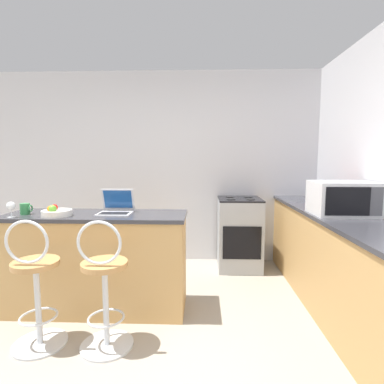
# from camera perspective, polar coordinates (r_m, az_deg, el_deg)

# --- Properties ---
(ground_plane) EXTENTS (20.00, 20.00, 0.00)m
(ground_plane) POSITION_cam_1_polar(r_m,az_deg,el_deg) (2.33, -14.04, -31.61)
(ground_plane) COLOR gray
(wall_back) EXTENTS (12.00, 0.06, 2.60)m
(wall_back) POSITION_cam_1_polar(r_m,az_deg,el_deg) (4.19, -5.37, 4.63)
(wall_back) COLOR silver
(wall_back) RESTS_ON ground_plane
(breakfast_bar) EXTENTS (1.67, 0.55, 0.92)m
(breakfast_bar) POSITION_cam_1_polar(r_m,az_deg,el_deg) (3.03, -17.55, -12.54)
(breakfast_bar) COLOR tan
(breakfast_bar) RESTS_ON ground_plane
(counter_right) EXTENTS (0.59, 2.90, 0.92)m
(counter_right) POSITION_cam_1_polar(r_m,az_deg,el_deg) (3.13, 26.57, -12.30)
(counter_right) COLOR tan
(counter_right) RESTS_ON ground_plane
(bar_stool_near) EXTENTS (0.40, 0.40, 1.00)m
(bar_stool_near) POSITION_cam_1_polar(r_m,az_deg,el_deg) (2.63, -27.64, -15.81)
(bar_stool_near) COLOR silver
(bar_stool_near) RESTS_ON ground_plane
(bar_stool_far) EXTENTS (0.40, 0.40, 1.00)m
(bar_stool_far) POSITION_cam_1_polar(r_m,az_deg,el_deg) (2.42, -16.35, -17.24)
(bar_stool_far) COLOR silver
(bar_stool_far) RESTS_ON ground_plane
(laptop) EXTENTS (0.30, 0.28, 0.22)m
(laptop) POSITION_cam_1_polar(r_m,az_deg,el_deg) (2.88, -14.25, -2.81)
(laptop) COLOR silver
(laptop) RESTS_ON breakfast_bar
(microwave) EXTENTS (0.52, 0.41, 0.30)m
(microwave) POSITION_cam_1_polar(r_m,az_deg,el_deg) (3.02, 26.74, -1.07)
(microwave) COLOR silver
(microwave) RESTS_ON counter_right
(toaster) EXTENTS (0.23, 0.29, 0.19)m
(toaster) POSITION_cam_1_polar(r_m,az_deg,el_deg) (3.45, 23.27, -1.06)
(toaster) COLOR red
(toaster) RESTS_ON counter_right
(stove_range) EXTENTS (0.55, 0.57, 0.93)m
(stove_range) POSITION_cam_1_polar(r_m,az_deg,el_deg) (3.97, 8.99, -7.78)
(stove_range) COLOR #9EA3A8
(stove_range) RESTS_ON ground_plane
(mug_blue) EXTENTS (0.10, 0.08, 0.10)m
(mug_blue) POSITION_cam_1_polar(r_m,az_deg,el_deg) (3.82, 21.61, -0.92)
(mug_blue) COLOR #2D51AD
(mug_blue) RESTS_ON counter_right
(mug_green) EXTENTS (0.10, 0.08, 0.10)m
(mug_green) POSITION_cam_1_polar(r_m,az_deg,el_deg) (3.13, -29.17, -2.82)
(mug_green) COLOR #338447
(mug_green) RESTS_ON breakfast_bar
(wine_glass_short) EXTENTS (0.07, 0.07, 0.14)m
(wine_glass_short) POSITION_cam_1_polar(r_m,az_deg,el_deg) (3.02, -31.23, -2.39)
(wine_glass_short) COLOR silver
(wine_glass_short) RESTS_ON breakfast_bar
(fruit_bowl) EXTENTS (0.26, 0.26, 0.11)m
(fruit_bowl) POSITION_cam_1_polar(r_m,az_deg,el_deg) (2.91, -24.45, -3.56)
(fruit_bowl) COLOR silver
(fruit_bowl) RESTS_ON breakfast_bar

